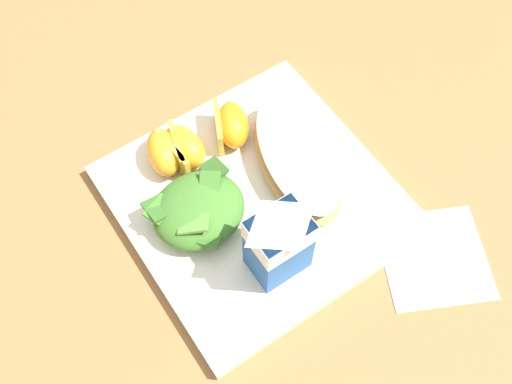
{
  "coord_description": "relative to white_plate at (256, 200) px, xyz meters",
  "views": [
    {
      "loc": [
        0.18,
        0.27,
        0.61
      ],
      "look_at": [
        0.0,
        0.0,
        0.03
      ],
      "focal_mm": 42.89,
      "sensor_mm": 36.0,
      "label": 1
    }
  ],
  "objects": [
    {
      "name": "ground",
      "position": [
        0.0,
        0.0,
        -0.01
      ],
      "size": [
        3.0,
        3.0,
        0.0
      ],
      "primitive_type": "plane",
      "color": "olive"
    },
    {
      "name": "paper_napkin",
      "position": [
        -0.12,
        0.16,
        -0.01
      ],
      "size": [
        0.15,
        0.15,
        0.0
      ],
      "primitive_type": "cube",
      "rotation": [
        0.0,
        0.0,
        -0.46
      ],
      "color": "white",
      "rests_on": "ground"
    },
    {
      "name": "orange_wedge_middle",
      "position": [
        0.04,
        -0.09,
        0.03
      ],
      "size": [
        0.04,
        0.06,
        0.04
      ],
      "color": "orange",
      "rests_on": "white_plate"
    },
    {
      "name": "orange_wedge_rear",
      "position": [
        0.06,
        -0.09,
        0.03
      ],
      "size": [
        0.05,
        0.07,
        0.04
      ],
      "color": "orange",
      "rests_on": "white_plate"
    },
    {
      "name": "cheesy_pizza_bread",
      "position": [
        -0.06,
        -0.01,
        0.03
      ],
      "size": [
        0.12,
        0.18,
        0.04
      ],
      "color": "tan",
      "rests_on": "white_plate"
    },
    {
      "name": "orange_wedge_front",
      "position": [
        -0.02,
        -0.08,
        0.03
      ],
      "size": [
        0.06,
        0.07,
        0.04
      ],
      "color": "orange",
      "rests_on": "white_plate"
    },
    {
      "name": "milk_carton",
      "position": [
        0.03,
        0.08,
        0.07
      ],
      "size": [
        0.06,
        0.05,
        0.11
      ],
      "color": "#23569E",
      "rests_on": "white_plate"
    },
    {
      "name": "green_salad_pile",
      "position": [
        0.07,
        -0.01,
        0.03
      ],
      "size": [
        0.1,
        0.1,
        0.05
      ],
      "color": "#3D7028",
      "rests_on": "white_plate"
    },
    {
      "name": "white_plate",
      "position": [
        0.0,
        0.0,
        0.0
      ],
      "size": [
        0.28,
        0.28,
        0.02
      ],
      "primitive_type": "cube",
      "color": "white",
      "rests_on": "ground"
    }
  ]
}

